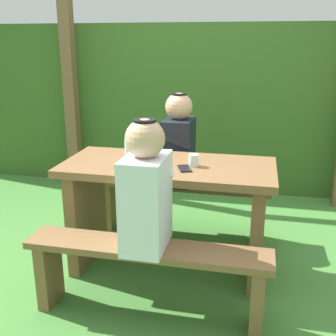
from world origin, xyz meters
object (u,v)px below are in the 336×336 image
Objects in this scene: person_black_coat at (179,143)px; drinking_glass at (194,160)px; bench_near at (147,266)px; cell_phone at (184,168)px; person_white_shirt at (146,190)px; bottle_right at (136,144)px; bottle_left at (130,152)px; bench_far at (182,198)px; picnic_table at (168,199)px.

person_black_coat is 0.60m from drinking_glass.
bench_near is 10.00× the size of cell_phone.
person_white_shirt reaches higher than bottle_right.
bench_far is at bearing 69.83° from bottle_left.
person_black_coat reaches higher than bench_near.
picnic_table is 0.61m from person_white_shirt.
bottle_right is (-0.25, 0.66, 0.08)m from person_white_shirt.
person_white_shirt is (-0.00, 0.00, 0.46)m from bench_near.
person_white_shirt reaches higher than drinking_glass.
bottle_left is (-0.20, -0.63, 0.08)m from person_black_coat.
picnic_table is 0.30m from cell_phone.
person_black_coat is at bearing 63.30° from bottle_right.
drinking_glass is 0.10m from cell_phone.
person_white_shirt is (-0.00, -0.54, 0.26)m from picnic_table.
bench_near is 0.65m from cell_phone.
bench_near is 1.95× the size of person_white_shirt.
drinking_glass is 0.35× the size of bottle_left.
person_black_coat is 0.67m from bottle_left.
picnic_table is 0.44m from bottle_right.
person_black_coat is 9.08× the size of drinking_glass.
person_white_shirt is 0.47m from cell_phone.
cell_phone is at bearing -121.69° from drinking_glass.
person_white_shirt is 3.18× the size of bottle_left.
bottle_right is at bearing -116.70° from person_black_coat.
bench_far is 17.68× the size of drinking_glass.
drinking_glass is at bearing 71.66° from bench_near.
person_white_shirt reaches higher than cell_phone.
picnic_table is at bearing -23.73° from bottle_right.
bench_near is at bearing -90.00° from picnic_table.
bottle_left reaches higher than picnic_table.
picnic_table is 0.61m from person_black_coat.
person_white_shirt is at bearing -88.26° from person_black_coat.
picnic_table is at bearing 122.20° from cell_phone.
cell_phone is (0.38, -0.21, -0.09)m from bottle_right.
drinking_glass is 0.57× the size of cell_phone.
person_white_shirt is at bearing -63.02° from bottle_left.
person_black_coat reaches higher than bottle_right.
cell_phone reaches higher than bench_near.
person_white_shirt is 9.08× the size of drinking_glass.
picnic_table is 1.00× the size of bench_far.
person_black_coat reaches higher than picnic_table.
bench_near is at bearing -88.12° from person_black_coat.
bench_far is (0.00, 0.55, -0.20)m from picnic_table.
drinking_glass reaches higher than bench_far.
cell_phone reaches higher than picnic_table.
bottle_left reaches higher than drinking_glass.
bench_far is at bearing 80.66° from cell_phone.
bench_near is at bearing -108.34° from drinking_glass.
bottle_left reaches higher than cell_phone.
bottle_left is (-0.23, 0.46, 0.54)m from bench_near.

